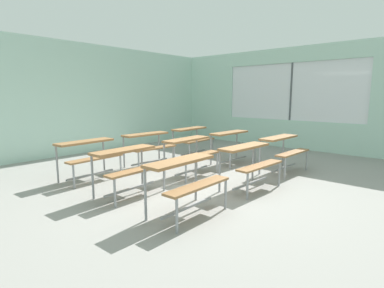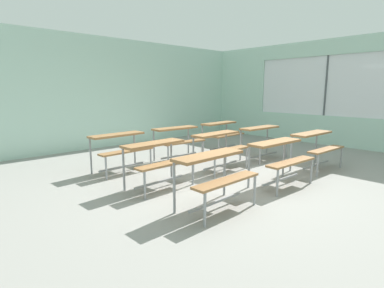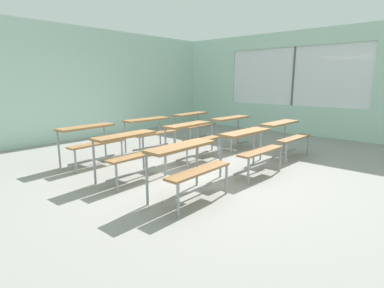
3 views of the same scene
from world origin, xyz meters
The scene contains 12 objects.
ground centered at (0.00, 0.00, -0.03)m, with size 10.00×9.00×0.05m, color gray.
wall_back centered at (0.00, 4.50, 1.50)m, with size 10.00×0.12×3.00m, color silver.
wall_right centered at (5.00, -0.13, 1.45)m, with size 0.12×9.00×3.00m.
desk_bench_r0c0 centered at (-0.95, -0.67, 0.56)m, with size 1.11×0.61×0.74m.
desk_bench_r0c1 centered at (0.60, -0.73, 0.56)m, with size 1.13×0.64×0.74m.
desk_bench_r0c2 centered at (2.06, -0.66, 0.56)m, with size 1.12×0.63×0.74m.
desk_bench_r1c0 centered at (-0.97, 0.57, 0.56)m, with size 1.12×0.63×0.74m.
desk_bench_r1c1 centered at (0.59, 0.61, 0.56)m, with size 1.12×0.63×0.74m.
desk_bench_r1c2 centered at (2.05, 0.58, 0.56)m, with size 1.13×0.64×0.74m.
desk_bench_r2c0 centered at (-0.93, 1.85, 0.56)m, with size 1.13×0.64×0.74m.
desk_bench_r2c1 centered at (0.56, 1.86, 0.56)m, with size 1.13×0.65×0.74m.
desk_bench_r2c2 centered at (2.07, 1.87, 0.56)m, with size 1.13×0.64×0.74m.
Camera 2 is at (-3.80, -3.30, 1.60)m, focal length 28.00 mm.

